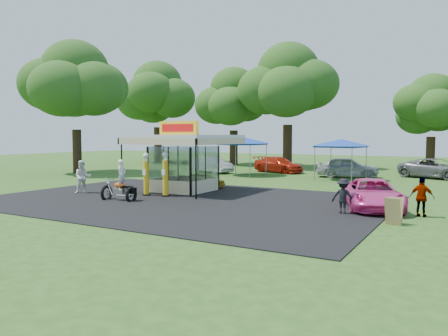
{
  "coord_description": "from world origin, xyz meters",
  "views": [
    {
      "loc": [
        12.95,
        -16.29,
        3.31
      ],
      "look_at": [
        1.33,
        4.0,
        1.59
      ],
      "focal_mm": 35.0,
      "sensor_mm": 36.0,
      "label": 1
    }
  ],
  "objects_px": {
    "pink_sedan": "(372,194)",
    "spectator_east_a": "(343,196)",
    "gas_pump_left": "(146,175)",
    "tent_east": "(341,143)",
    "kiosk_car": "(204,180)",
    "tent_west": "(243,141)",
    "spectator_east_b": "(422,197)",
    "gas_station_kiosk": "(184,162)",
    "motorcycle": "(121,184)",
    "bg_car_c": "(347,167)",
    "spectator_west": "(83,177)",
    "bg_car_b": "(278,165)",
    "gas_pump_right": "(166,175)",
    "bg_car_d": "(437,169)",
    "bg_car_a": "(212,165)",
    "a_frame_sign": "(394,211)"
  },
  "relations": [
    {
      "from": "pink_sedan",
      "to": "spectator_east_a",
      "type": "xyz_separation_m",
      "value": [
        -0.81,
        -1.96,
        0.08
      ]
    },
    {
      "from": "gas_pump_left",
      "to": "spectator_east_a",
      "type": "height_order",
      "value": "gas_pump_left"
    },
    {
      "from": "tent_east",
      "to": "kiosk_car",
      "type": "bearing_deg",
      "value": -123.96
    },
    {
      "from": "tent_west",
      "to": "tent_east",
      "type": "height_order",
      "value": "tent_west"
    },
    {
      "from": "kiosk_car",
      "to": "pink_sedan",
      "type": "bearing_deg",
      "value": -105.87
    },
    {
      "from": "spectator_east_a",
      "to": "spectator_east_b",
      "type": "height_order",
      "value": "spectator_east_b"
    },
    {
      "from": "gas_station_kiosk",
      "to": "motorcycle",
      "type": "distance_m",
      "value": 4.85
    },
    {
      "from": "motorcycle",
      "to": "tent_west",
      "type": "bearing_deg",
      "value": 89.05
    },
    {
      "from": "pink_sedan",
      "to": "tent_east",
      "type": "relative_size",
      "value": 1.11
    },
    {
      "from": "spectator_east_b",
      "to": "bg_car_c",
      "type": "distance_m",
      "value": 17.29
    },
    {
      "from": "spectator_east_b",
      "to": "pink_sedan",
      "type": "bearing_deg",
      "value": -14.98
    },
    {
      "from": "spectator_east_a",
      "to": "tent_west",
      "type": "bearing_deg",
      "value": -50.76
    },
    {
      "from": "spectator_west",
      "to": "tent_east",
      "type": "bearing_deg",
      "value": 5.61
    },
    {
      "from": "pink_sedan",
      "to": "bg_car_b",
      "type": "distance_m",
      "value": 19.97
    },
    {
      "from": "spectator_east_a",
      "to": "bg_car_b",
      "type": "height_order",
      "value": "spectator_east_a"
    },
    {
      "from": "gas_pump_left",
      "to": "kiosk_car",
      "type": "height_order",
      "value": "gas_pump_left"
    },
    {
      "from": "spectator_east_b",
      "to": "bg_car_c",
      "type": "bearing_deg",
      "value": -56.29
    },
    {
      "from": "gas_pump_right",
      "to": "bg_car_d",
      "type": "xyz_separation_m",
      "value": [
        12.02,
        18.77,
        -0.41
      ]
    },
    {
      "from": "bg_car_b",
      "to": "bg_car_d",
      "type": "height_order",
      "value": "bg_car_d"
    },
    {
      "from": "gas_pump_left",
      "to": "spectator_east_b",
      "type": "bearing_deg",
      "value": 2.85
    },
    {
      "from": "tent_east",
      "to": "bg_car_a",
      "type": "bearing_deg",
      "value": 175.89
    },
    {
      "from": "a_frame_sign",
      "to": "spectator_east_b",
      "type": "distance_m",
      "value": 2.38
    },
    {
      "from": "spectator_east_b",
      "to": "tent_west",
      "type": "height_order",
      "value": "tent_west"
    },
    {
      "from": "pink_sedan",
      "to": "bg_car_b",
      "type": "relative_size",
      "value": 0.99
    },
    {
      "from": "gas_pump_left",
      "to": "a_frame_sign",
      "type": "bearing_deg",
      "value": -6.76
    },
    {
      "from": "gas_pump_right",
      "to": "bg_car_d",
      "type": "relative_size",
      "value": 0.44
    },
    {
      "from": "gas_station_kiosk",
      "to": "spectator_east_a",
      "type": "bearing_deg",
      "value": -15.79
    },
    {
      "from": "gas_pump_right",
      "to": "pink_sedan",
      "type": "bearing_deg",
      "value": 7.88
    },
    {
      "from": "pink_sedan",
      "to": "spectator_east_b",
      "type": "xyz_separation_m",
      "value": [
        2.15,
        -0.99,
        0.13
      ]
    },
    {
      "from": "gas_pump_right",
      "to": "bg_car_c",
      "type": "bearing_deg",
      "value": 70.62
    },
    {
      "from": "gas_station_kiosk",
      "to": "kiosk_car",
      "type": "xyz_separation_m",
      "value": [
        -0.0,
        2.21,
        -1.3
      ]
    },
    {
      "from": "spectator_west",
      "to": "tent_west",
      "type": "bearing_deg",
      "value": 31.54
    },
    {
      "from": "gas_pump_left",
      "to": "bg_car_a",
      "type": "relative_size",
      "value": 0.54
    },
    {
      "from": "spectator_east_b",
      "to": "bg_car_a",
      "type": "distance_m",
      "value": 23.63
    },
    {
      "from": "bg_car_b",
      "to": "bg_car_d",
      "type": "xyz_separation_m",
      "value": [
        12.89,
        0.93,
        0.06
      ]
    },
    {
      "from": "gas_pump_left",
      "to": "tent_east",
      "type": "distance_m",
      "value": 15.86
    },
    {
      "from": "bg_car_c",
      "to": "tent_east",
      "type": "distance_m",
      "value": 3.07
    },
    {
      "from": "motorcycle",
      "to": "pink_sedan",
      "type": "xyz_separation_m",
      "value": [
        11.65,
        3.79,
        -0.17
      ]
    },
    {
      "from": "a_frame_sign",
      "to": "tent_west",
      "type": "relative_size",
      "value": 0.22
    },
    {
      "from": "gas_pump_left",
      "to": "bg_car_d",
      "type": "bearing_deg",
      "value": 55.24
    },
    {
      "from": "gas_pump_right",
      "to": "gas_pump_left",
      "type": "bearing_deg",
      "value": -169.17
    },
    {
      "from": "spectator_east_b",
      "to": "bg_car_b",
      "type": "distance_m",
      "value": 22.05
    },
    {
      "from": "gas_pump_left",
      "to": "bg_car_b",
      "type": "height_order",
      "value": "gas_pump_left"
    },
    {
      "from": "bg_car_d",
      "to": "tent_east",
      "type": "relative_size",
      "value": 1.27
    },
    {
      "from": "spectator_east_a",
      "to": "bg_car_d",
      "type": "relative_size",
      "value": 0.27
    },
    {
      "from": "gas_pump_left",
      "to": "bg_car_c",
      "type": "xyz_separation_m",
      "value": [
        6.89,
        16.51,
        -0.32
      ]
    },
    {
      "from": "pink_sedan",
      "to": "bg_car_d",
      "type": "height_order",
      "value": "bg_car_d"
    },
    {
      "from": "kiosk_car",
      "to": "bg_car_c",
      "type": "xyz_separation_m",
      "value": [
        6.2,
        11.69,
        0.34
      ]
    },
    {
      "from": "bg_car_a",
      "to": "bg_car_d",
      "type": "xyz_separation_m",
      "value": [
        18.11,
        3.99,
        0.05
      ]
    },
    {
      "from": "gas_pump_left",
      "to": "spectator_east_a",
      "type": "distance_m",
      "value": 10.93
    }
  ]
}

